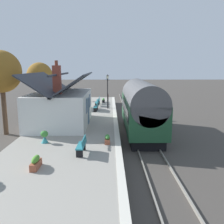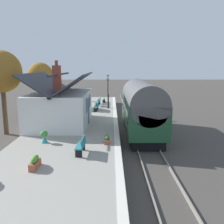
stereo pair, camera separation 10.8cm
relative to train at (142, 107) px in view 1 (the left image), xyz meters
name	(u,v)px [view 1 (the left image)]	position (x,y,z in m)	size (l,w,h in m)	color
ground_plane	(129,129)	(1.43, 0.90, -2.22)	(160.00, 160.00, 0.00)	#423D38
platform	(79,125)	(1.43, 5.28, -1.80)	(32.00, 6.76, 0.83)	gray
platform_edge_coping	(116,120)	(1.43, 2.08, -1.38)	(32.00, 0.36, 0.02)	beige
rail_near	(147,129)	(1.43, -0.72, -2.15)	(52.00, 0.08, 0.14)	gray
rail_far	(131,129)	(1.43, 0.72, -2.15)	(52.00, 0.08, 0.14)	gray
train	(142,107)	(0.00, 0.00, 0.00)	(9.32, 2.73, 4.32)	black
station_building	(61,107)	(0.09, 6.54, 0.05)	(7.44, 4.64, 5.10)	white
bench_mid_platform	(99,100)	(10.86, 3.98, -0.91)	(1.42, 0.49, 0.88)	#26727F
bench_near_building	(82,145)	(-6.78, 4.08, -0.91)	(1.41, 0.47, 0.88)	#26727F
bench_by_lamp	(96,107)	(5.92, 4.02, -0.91)	(1.42, 0.49, 0.88)	#26727F
bench_platform_end	(97,102)	(9.04, 4.05, -0.91)	(1.41, 0.46, 0.88)	#26727F
planter_edge_far	(107,139)	(-5.01, 2.72, -1.12)	(0.71, 0.32, 0.55)	#9E5138
planter_by_door	(44,137)	(-4.89, 6.62, -0.99)	(0.46, 0.46, 0.82)	teal
planter_under_sign	(103,100)	(12.14, 3.43, -1.12)	(1.09, 0.32, 0.55)	black
planter_bench_right	(88,98)	(13.04, 5.48, -0.88)	(0.67, 0.67, 0.89)	#9E5138
planter_corner_building	(36,162)	(-8.68, 6.02, -1.10)	(0.97, 0.32, 0.58)	#9E5138
lamp_post_platform	(108,85)	(7.47, 2.83, 1.24)	(0.32, 0.50, 3.78)	black
station_sign_board	(108,97)	(7.88, 2.76, -0.20)	(0.96, 0.06, 1.57)	black
tree_behind_building	(1,72)	(-0.05, 11.10, 2.83)	(3.04, 3.14, 6.75)	#4C3828
tree_far_right	(40,76)	(9.31, 10.78, 2.10)	(2.84, 3.03, 5.95)	#4C3828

